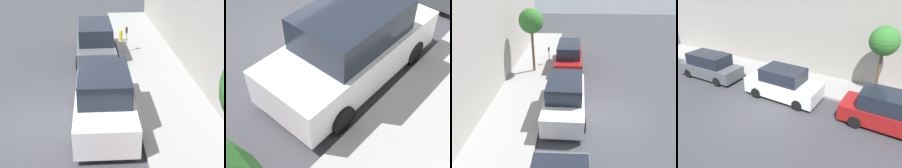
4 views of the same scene
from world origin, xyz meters
TOP-DOWN VIEW (x-y plane):
  - ground_plane at (0.00, 0.00)m, footprint 60.00×60.00m
  - sidewalk at (5.02, 0.00)m, footprint 3.05×32.00m
  - parked_suv_second at (2.35, -0.12)m, footprint 2.08×4.83m

SIDE VIEW (x-z plane):
  - ground_plane at x=0.00m, z-range 0.00..0.00m
  - sidewalk at x=5.02m, z-range 0.00..0.15m
  - parked_suv_second at x=2.35m, z-range -0.06..1.92m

